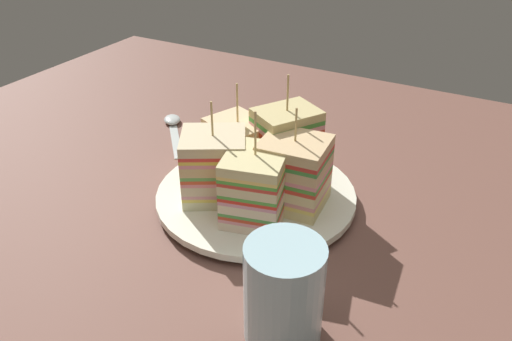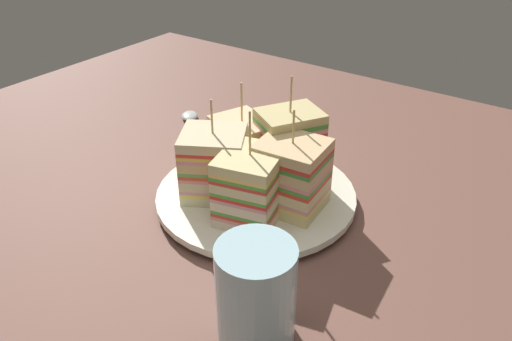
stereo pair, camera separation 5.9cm
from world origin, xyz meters
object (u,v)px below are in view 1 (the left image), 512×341
at_px(sandwich_wedge_0, 238,148).
at_px(sandwich_wedge_1, 215,166).
at_px(spoon, 173,125).
at_px(sandwich_wedge_3, 295,171).
at_px(sandwich_wedge_2, 256,186).
at_px(plate, 256,196).
at_px(chip_pile, 254,185).
at_px(drinking_glass, 283,299).
at_px(sandwich_wedge_4, 286,145).

distance_m(sandwich_wedge_0, sandwich_wedge_1, 0.06).
height_order(sandwich_wedge_0, spoon, sandwich_wedge_0).
xyz_separation_m(sandwich_wedge_0, sandwich_wedge_1, (0.00, -0.06, 0.00)).
bearing_deg(sandwich_wedge_3, sandwich_wedge_1, 16.66).
bearing_deg(sandwich_wedge_2, sandwich_wedge_3, -42.01).
height_order(plate, sandwich_wedge_0, sandwich_wedge_0).
relative_size(sandwich_wedge_3, chip_pile, 1.63).
xyz_separation_m(sandwich_wedge_0, drinking_glass, (0.16, -0.19, -0.01)).
xyz_separation_m(sandwich_wedge_0, sandwich_wedge_4, (0.06, 0.02, 0.01)).
height_order(sandwich_wedge_3, chip_pile, sandwich_wedge_3).
bearing_deg(spoon, sandwich_wedge_2, -165.24).
distance_m(plate, sandwich_wedge_0, 0.06).
relative_size(sandwich_wedge_4, drinking_glass, 1.42).
relative_size(plate, spoon, 2.07).
bearing_deg(chip_pile, sandwich_wedge_1, -157.78).
distance_m(sandwich_wedge_4, chip_pile, 0.07).
xyz_separation_m(plate, sandwich_wedge_4, (0.02, 0.05, 0.05)).
relative_size(plate, drinking_glass, 2.51).
bearing_deg(sandwich_wedge_1, sandwich_wedge_4, 24.62).
xyz_separation_m(chip_pile, spoon, (-0.22, 0.13, -0.03)).
xyz_separation_m(sandwich_wedge_1, sandwich_wedge_4, (0.05, 0.08, 0.01)).
relative_size(sandwich_wedge_1, sandwich_wedge_2, 0.94).
distance_m(plate, sandwich_wedge_1, 0.07).
bearing_deg(sandwich_wedge_1, chip_pile, -7.54).
height_order(sandwich_wedge_0, chip_pile, sandwich_wedge_0).
bearing_deg(chip_pile, sandwich_wedge_4, 78.31).
distance_m(sandwich_wedge_3, drinking_glass, 0.19).
height_order(sandwich_wedge_1, drinking_glass, sandwich_wedge_1).
bearing_deg(sandwich_wedge_3, sandwich_wedge_0, -19.50).
bearing_deg(sandwich_wedge_4, drinking_glass, 57.28).
height_order(plate, chip_pile, chip_pile).
bearing_deg(sandwich_wedge_1, drinking_glass, -70.92).
bearing_deg(plate, sandwich_wedge_4, 70.72).
distance_m(sandwich_wedge_2, sandwich_wedge_4, 0.09).
xyz_separation_m(sandwich_wedge_3, spoon, (-0.26, 0.11, -0.05)).
distance_m(sandwich_wedge_3, sandwich_wedge_4, 0.05).
xyz_separation_m(sandwich_wedge_0, sandwich_wedge_3, (0.09, -0.02, 0.00)).
xyz_separation_m(sandwich_wedge_1, drinking_glass, (0.16, -0.14, -0.01)).
bearing_deg(sandwich_wedge_0, drinking_glass, -29.07).
bearing_deg(sandwich_wedge_4, sandwich_wedge_1, -4.01).
bearing_deg(spoon, drinking_glass, -171.67).
bearing_deg(spoon, chip_pile, -162.02).
relative_size(sandwich_wedge_3, spoon, 1.04).
height_order(plate, sandwich_wedge_4, sandwich_wedge_4).
height_order(sandwich_wedge_2, sandwich_wedge_4, sandwich_wedge_4).
xyz_separation_m(plate, sandwich_wedge_0, (-0.04, 0.03, 0.04)).
height_order(plate, sandwich_wedge_3, sandwich_wedge_3).
bearing_deg(drinking_glass, sandwich_wedge_2, 127.57).
distance_m(chip_pile, spoon, 0.26).
distance_m(sandwich_wedge_0, chip_pile, 0.06).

